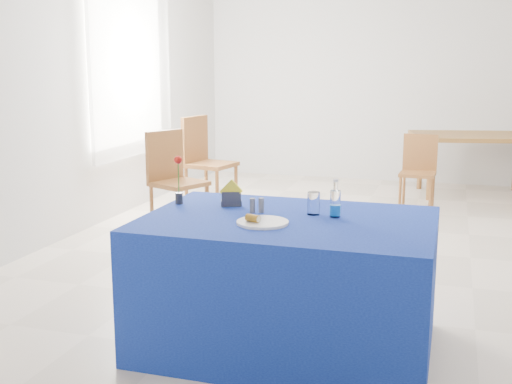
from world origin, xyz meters
TOP-DOWN VIEW (x-y plane):
  - floor at (0.00, 0.00)m, footprint 7.00×7.00m
  - room_shell at (0.00, 0.00)m, footprint 7.00×7.00m
  - window_pane at (-2.47, 0.80)m, footprint 0.04×1.50m
  - curtain at (-2.40, 0.80)m, footprint 0.04×1.75m
  - plate at (-0.04, -2.28)m, footprint 0.28×0.28m
  - drinking_glass at (0.18, -1.99)m, footprint 0.07×0.07m
  - salt_shaker at (-0.12, -2.03)m, footprint 0.03×0.03m
  - pepper_shaker at (-0.17, -2.05)m, footprint 0.03×0.03m
  - blue_table at (0.06, -2.11)m, footprint 1.60×1.10m
  - water_bottle at (0.31, -2.01)m, footprint 0.06×0.06m
  - napkin_holder at (-0.34, -1.91)m, footprint 0.15×0.09m
  - rose_vase at (-0.67, -1.95)m, footprint 0.05×0.05m
  - oak_table at (1.19, 2.77)m, footprint 1.68×1.27m
  - chair_bg_left at (0.57, 1.75)m, footprint 0.39×0.39m
  - chair_win_a at (-1.63, 0.06)m, footprint 0.58×0.58m
  - chair_win_b at (-1.70, 1.04)m, footprint 0.55×0.55m
  - banana_pieces at (-0.08, -2.31)m, footprint 0.09×0.06m

SIDE VIEW (x-z plane):
  - floor at x=0.00m, z-range 0.00..0.00m
  - blue_table at x=0.06m, z-range 0.00..0.76m
  - chair_bg_left at x=0.57m, z-range 0.06..0.90m
  - chair_win_a at x=-1.63m, z-range 0.08..1.05m
  - chair_win_b at x=-1.70m, z-range 0.08..1.12m
  - oak_table at x=1.19m, z-range 0.30..1.06m
  - plate at x=-0.04m, z-range 0.76..0.77m
  - banana_pieces at x=-0.08m, z-range 0.78..0.82m
  - salt_shaker at x=-0.12m, z-range 0.76..0.84m
  - pepper_shaker at x=-0.17m, z-range 0.76..0.84m
  - napkin_holder at x=-0.34m, z-range 0.73..0.89m
  - drinking_glass at x=0.18m, z-range 0.76..0.89m
  - water_bottle at x=0.31m, z-range 0.72..0.94m
  - rose_vase at x=-0.67m, z-range 0.76..1.05m
  - window_pane at x=-2.47m, z-range 0.75..2.35m
  - curtain at x=-2.40m, z-range 0.62..2.48m
  - room_shell at x=0.00m, z-range -1.75..5.25m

